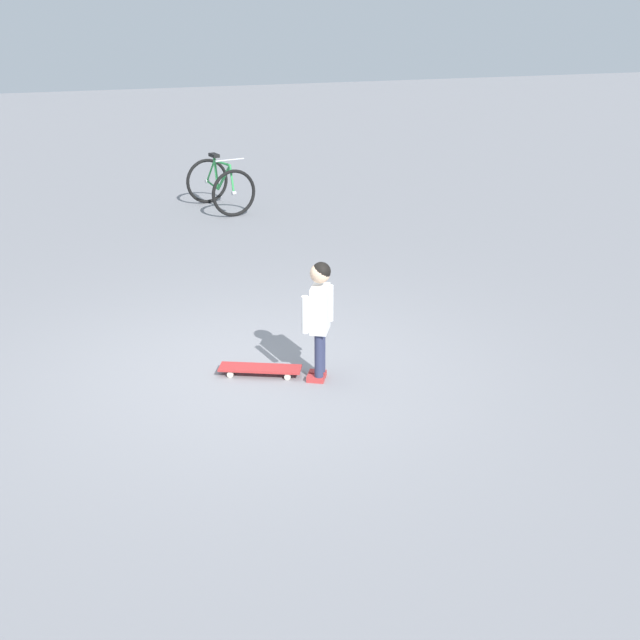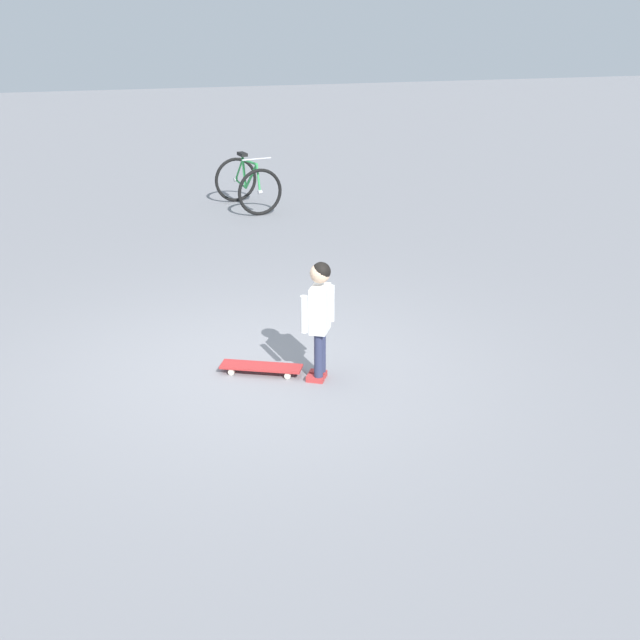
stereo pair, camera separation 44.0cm
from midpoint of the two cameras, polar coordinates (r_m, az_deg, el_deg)
ground_plane at (r=7.51m, az=-2.91°, el=-3.35°), size 50.00×50.00×0.00m
child_person at (r=7.06m, az=1.78°, el=0.79°), size 0.28×0.35×1.06m
skateboard at (r=7.40m, az=-2.31°, el=-3.23°), size 0.47×0.73×0.07m
bicycle_mid at (r=13.26m, az=-3.98°, el=9.17°), size 1.18×0.90×0.85m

